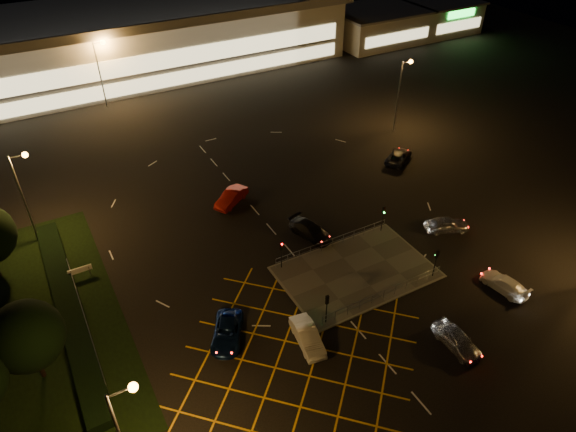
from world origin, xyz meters
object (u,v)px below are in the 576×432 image
car_left_blue (227,332)px  car_right_silver (447,224)px  car_queue_white (307,336)px  car_east_grey (399,156)px  signal_sw (327,304)px  signal_se (436,258)px  car_near_silver (457,340)px  signal_ne (383,213)px  car_approach_white (504,284)px  car_far_dkgrey (310,230)px  signal_nw (281,250)px  car_circ_red (231,197)px

car_left_blue → car_right_silver: size_ratio=1.10×
car_right_silver → car_queue_white: bearing=129.5°
car_right_silver → car_east_grey: (4.84, 13.98, -0.08)m
signal_sw → car_east_grey: signal_sw is taller
signal_se → car_near_silver: size_ratio=0.68×
car_near_silver → car_queue_white: (-10.47, 6.21, -0.03)m
signal_ne → car_queue_white: signal_ne is taller
signal_se → car_approach_white: bearing=135.6°
signal_ne → car_far_dkgrey: (-6.93, 3.01, -1.63)m
signal_se → signal_ne: bearing=-90.0°
signal_sw → signal_nw: (0.00, 7.99, 0.00)m
car_near_silver → car_east_grey: size_ratio=0.91×
car_far_dkgrey → car_circ_red: bearing=100.6°
car_near_silver → car_left_blue: car_near_silver is taller
signal_se → car_queue_white: 14.61m
signal_se → car_right_silver: (6.14, 4.80, -1.58)m
signal_ne → car_approach_white: (4.56, -12.45, -1.70)m
car_queue_white → car_circ_red: (2.76, 21.57, 0.02)m
signal_ne → car_near_silver: size_ratio=0.68×
signal_ne → car_queue_white: 17.16m
car_queue_white → car_far_dkgrey: size_ratio=0.91×
car_queue_white → car_east_grey: car_queue_white is taller
car_right_silver → car_approach_white: 9.40m
car_left_blue → car_east_grey: (31.03, 16.20, 0.01)m
car_far_dkgrey → car_approach_white: (11.49, -15.46, -0.07)m
signal_se → car_near_silver: signal_se is taller
signal_sw → car_east_grey: (22.98, 18.77, -1.66)m
car_queue_white → car_right_silver: size_ratio=1.01×
signal_nw → car_circ_red: size_ratio=0.66×
car_left_blue → signal_ne: bearing=45.4°
signal_ne → car_left_blue: size_ratio=0.63×
car_queue_white → signal_nw: bearing=83.1°
car_left_blue → car_approach_white: car_left_blue is taller
car_left_blue → car_circ_red: car_circ_red is taller
car_left_blue → signal_nw: bearing=64.2°
car_near_silver → car_east_grey: bearing=60.5°
car_east_grey → car_approach_white: 24.11m
signal_ne → car_approach_white: size_ratio=0.69×
signal_se → car_near_silver: (-4.01, -7.29, -1.58)m
car_left_blue → car_right_silver: 26.28m
signal_nw → car_circ_red: (0.28, 12.50, -1.58)m
car_queue_white → car_circ_red: 21.74m
signal_sw → car_near_silver: size_ratio=0.68×
signal_sw → car_near_silver: 10.93m
car_far_dkgrey → car_approach_white: 19.27m
signal_sw → car_circ_red: bearing=-90.8°
signal_sw → signal_ne: (12.00, 7.99, 0.00)m
signal_ne → car_queue_white: size_ratio=0.68×
car_far_dkgrey → car_approach_white: car_far_dkgrey is taller
car_far_dkgrey → car_right_silver: car_right_silver is taller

